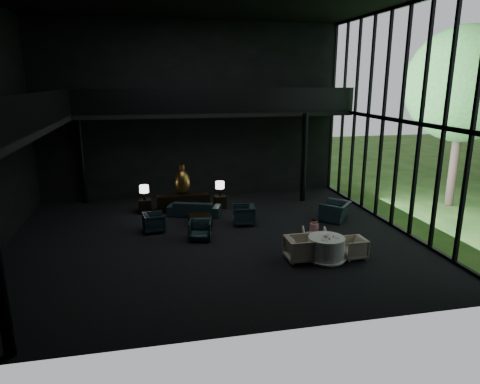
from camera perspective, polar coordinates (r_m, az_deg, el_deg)
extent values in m
cube|color=black|center=(15.24, -3.68, -6.21)|extent=(14.00, 12.00, 0.02)
cube|color=black|center=(20.24, -6.38, 10.60)|extent=(14.00, 0.04, 8.00)
cube|color=black|center=(8.45, 1.81, 4.86)|extent=(14.00, 0.04, 8.00)
cube|color=black|center=(14.72, -27.95, 7.42)|extent=(2.00, 12.00, 0.25)
cube|color=black|center=(19.37, -3.08, 10.48)|extent=(12.00, 2.00, 0.25)
cube|color=black|center=(14.43, -24.37, 10.12)|extent=(0.06, 12.00, 1.00)
cube|color=black|center=(18.35, -2.61, 12.12)|extent=(12.00, 0.06, 1.00)
cylinder|color=black|center=(20.31, -20.33, 4.09)|extent=(0.24, 0.24, 4.00)
cylinder|color=black|center=(19.62, 8.53, 4.51)|extent=(0.24, 0.24, 4.00)
cylinder|color=#382D23|center=(20.89, 26.79, 4.95)|extent=(0.36, 0.36, 4.90)
sphere|color=#2B5E21|center=(20.67, 27.71, 12.60)|extent=(4.80, 4.80, 4.80)
cube|color=black|center=(18.40, -7.57, -1.42)|extent=(2.23, 0.51, 0.71)
ellipsoid|color=#9C601F|center=(18.32, -7.70, 1.35)|extent=(0.68, 0.68, 1.05)
cylinder|color=#9C601F|center=(18.19, -7.76, 3.28)|extent=(0.23, 0.23, 0.21)
cube|color=black|center=(18.45, -12.54, -1.81)|extent=(0.53, 0.53, 0.58)
cylinder|color=black|center=(18.18, -12.62, -0.56)|extent=(0.11, 0.11, 0.33)
cylinder|color=white|center=(18.10, -12.67, 0.40)|extent=(0.38, 0.38, 0.30)
cube|color=black|center=(18.69, -2.69, -1.30)|extent=(0.50, 0.50, 0.55)
cylinder|color=black|center=(18.54, -2.69, -0.02)|extent=(0.11, 0.11, 0.33)
cylinder|color=white|center=(18.46, -2.70, 0.94)|extent=(0.38, 0.38, 0.30)
imported|color=black|center=(17.70, -6.11, -1.79)|extent=(2.26, 1.28, 0.85)
imported|color=black|center=(16.08, -11.38, -3.89)|extent=(0.78, 0.82, 0.76)
imported|color=black|center=(16.51, 0.51, -2.82)|extent=(0.94, 0.99, 0.91)
imported|color=black|center=(15.04, -5.34, -4.93)|extent=(0.90, 0.87, 0.79)
imported|color=black|center=(17.35, 12.60, -2.03)|extent=(1.42, 1.45, 1.07)
cube|color=black|center=(16.64, -5.33, -3.73)|extent=(0.85, 0.85, 0.37)
cylinder|color=white|center=(13.62, 11.41, -7.41)|extent=(1.13, 1.13, 0.75)
cone|color=white|center=(13.75, 11.34, -8.66)|extent=(1.28, 1.28, 0.10)
imported|color=#B6AD9E|center=(14.35, 9.88, -6.04)|extent=(0.95, 0.92, 0.81)
imported|color=beige|center=(13.98, 14.88, -7.17)|extent=(0.64, 0.68, 0.68)
imported|color=#BDAE99|center=(13.40, 8.00, -7.22)|extent=(0.85, 0.91, 0.93)
cylinder|color=beige|center=(14.36, 9.84, -4.95)|extent=(0.29, 0.29, 0.41)
sphere|color=#D8A884|center=(14.26, 9.90, -3.77)|extent=(0.21, 0.21, 0.21)
ellipsoid|color=black|center=(14.25, 9.90, -3.66)|extent=(0.22, 0.22, 0.14)
cylinder|color=white|center=(13.26, 11.30, -6.25)|extent=(0.32, 0.32, 0.02)
cylinder|color=white|center=(13.69, 11.73, -5.60)|extent=(0.24, 0.24, 0.01)
cylinder|color=white|center=(13.49, 12.87, -5.98)|extent=(0.16, 0.16, 0.01)
cylinder|color=white|center=(13.54, 12.36, -5.72)|extent=(0.09, 0.09, 0.06)
ellipsoid|color=white|center=(13.51, 11.39, -5.70)|extent=(0.17, 0.17, 0.09)
cylinder|color=#99999E|center=(13.27, 11.84, -6.13)|extent=(0.07, 0.07, 0.07)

